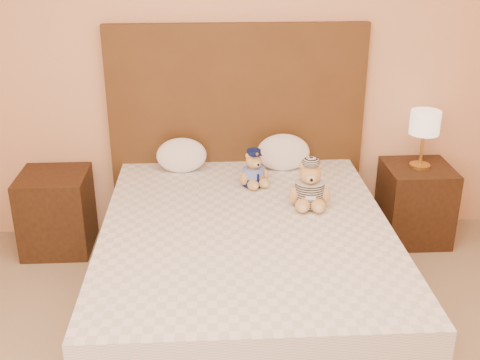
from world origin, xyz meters
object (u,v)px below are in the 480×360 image
nightstand_left (57,212)px  teddy_prisoner (310,184)px  pillow_right (283,151)px  teddy_police (254,168)px  lamp (425,125)px  bed (246,267)px  nightstand_right (415,203)px  pillow_left (181,154)px

nightstand_left → teddy_prisoner: bearing=-19.5°
pillow_right → nightstand_left: bearing=-178.9°
teddy_police → teddy_prisoner: size_ratio=0.84×
lamp → nightstand_left: bearing=180.0°
nightstand_left → pillow_right: pillow_right is taller
bed → nightstand_left: same height
bed → nightstand_right: same height
pillow_left → teddy_police: bearing=-31.0°
lamp → pillow_right: (-0.94, 0.03, -0.17)m
nightstand_left → pillow_left: size_ratio=1.63×
nightstand_right → lamp: 0.57m
nightstand_right → teddy_police: 1.26m
teddy_police → bed: bearing=-121.5°
teddy_police → pillow_left: bearing=125.9°
bed → nightstand_left: (-1.25, 0.80, -0.00)m
lamp → teddy_prisoner: bearing=-146.2°
nightstand_left → pillow_left: pillow_left is taller
nightstand_left → pillow_right: (1.56, 0.03, 0.40)m
bed → pillow_left: bearing=114.8°
teddy_prisoner → pillow_left: size_ratio=0.84×
bed → pillow_right: 0.97m
teddy_prisoner → nightstand_left: bearing=165.1°
nightstand_left → pillow_right: bearing=1.1°
teddy_prisoner → pillow_right: (-0.08, 0.61, -0.01)m
nightstand_right → teddy_prisoner: (-0.86, -0.58, 0.42)m
nightstand_left → lamp: bearing=0.0°
teddy_prisoner → pillow_right: 0.61m
bed → nightstand_left: bearing=147.4°
teddy_police → lamp: bearing=-11.0°
nightstand_right → bed: bearing=-147.4°
teddy_prisoner → teddy_police: bearing=137.4°
nightstand_right → pillow_right: 1.03m
teddy_police → teddy_prisoner: (0.30, -0.33, 0.02)m
bed → pillow_left: (-0.38, 0.83, 0.39)m
lamp → pillow_left: bearing=178.9°
bed → nightstand_left: 1.48m
bed → lamp: (1.25, 0.80, 0.57)m
lamp → pillow_left: 1.64m
nightstand_left → teddy_prisoner: (1.64, -0.58, 0.42)m
pillow_left → pillow_right: size_ratio=0.94×
bed → teddy_prisoner: teddy_prisoner is taller
bed → teddy_prisoner: (0.39, 0.22, 0.42)m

